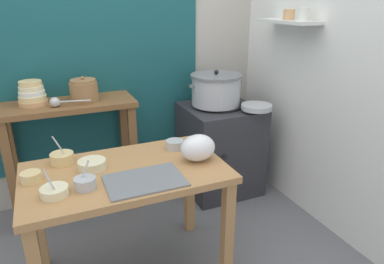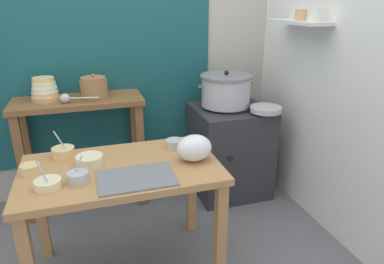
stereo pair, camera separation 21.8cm
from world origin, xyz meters
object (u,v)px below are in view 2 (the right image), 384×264
at_px(prep_bowl_3, 63,152).
at_px(clay_pot, 94,88).
at_px(ladle, 67,98).
at_px(prep_bowl_2, 78,177).
at_px(serving_tray, 136,178).
at_px(prep_table, 123,184).
at_px(bowl_stack_enamel, 45,90).
at_px(prep_bowl_1, 48,183).
at_px(plastic_bag, 194,148).
at_px(prep_bowl_5, 174,143).
at_px(prep_bowl_4, 30,169).
at_px(back_shelf_table, 81,127).
at_px(wide_pan, 266,109).
at_px(stove_block, 229,149).
at_px(prep_bowl_0, 89,160).
at_px(steamer_pot, 226,90).

bearing_deg(prep_bowl_3, clay_pot, 70.65).
height_order(ladle, prep_bowl_2, ladle).
height_order(ladle, serving_tray, ladle).
bearing_deg(prep_table, prep_bowl_3, 143.81).
height_order(bowl_stack_enamel, prep_bowl_2, bowl_stack_enamel).
xyz_separation_m(ladle, prep_bowl_1, (-0.09, -0.92, -0.19)).
height_order(ladle, prep_bowl_1, ladle).
height_order(ladle, plastic_bag, ladle).
height_order(serving_tray, prep_bowl_5, prep_bowl_5).
bearing_deg(prep_bowl_4, ladle, 75.27).
relative_size(prep_table, prep_bowl_1, 7.37).
height_order(back_shelf_table, prep_bowl_5, back_shelf_table).
distance_m(wide_pan, prep_bowl_3, 1.52).
xyz_separation_m(stove_block, prep_bowl_5, (-0.63, -0.58, 0.37)).
relative_size(prep_table, plastic_bag, 5.34).
bearing_deg(stove_block, prep_bowl_0, -149.99).
relative_size(stove_block, prep_bowl_0, 5.15).
distance_m(ladle, plastic_bag, 1.10).
relative_size(wide_pan, prep_bowl_3, 1.38).
xyz_separation_m(prep_table, back_shelf_table, (-0.21, 0.88, 0.07)).
relative_size(prep_bowl_2, prep_bowl_5, 1.26).
xyz_separation_m(steamer_pot, wide_pan, (0.23, -0.26, -0.11)).
bearing_deg(prep_bowl_3, plastic_bag, -20.60).
bearing_deg(bowl_stack_enamel, prep_bowl_2, -78.80).
distance_m(serving_tray, prep_bowl_0, 0.34).
height_order(stove_block, prep_bowl_0, stove_block).
relative_size(prep_bowl_2, prep_bowl_3, 0.78).
bearing_deg(bowl_stack_enamel, prep_bowl_5, -43.42).
bearing_deg(steamer_pot, prep_bowl_2, -142.98).
xyz_separation_m(bowl_stack_enamel, prep_bowl_4, (-0.04, -0.86, -0.23)).
relative_size(clay_pot, ladle, 0.74).
height_order(back_shelf_table, wide_pan, back_shelf_table).
distance_m(prep_table, prep_bowl_2, 0.30).
height_order(steamer_pot, ladle, steamer_pot).
height_order(wide_pan, prep_bowl_3, prep_bowl_3).
relative_size(steamer_pot, prep_bowl_0, 3.10).
distance_m(prep_table, ladle, 0.90).
height_order(stove_block, bowl_stack_enamel, bowl_stack_enamel).
bearing_deg(prep_bowl_0, prep_bowl_2, -107.29).
relative_size(prep_table, prep_bowl_2, 7.92).
height_order(prep_bowl_0, prep_bowl_3, prep_bowl_3).
bearing_deg(plastic_bag, clay_pot, 118.56).
xyz_separation_m(prep_table, prep_bowl_3, (-0.31, 0.23, 0.14)).
xyz_separation_m(ladle, prep_bowl_4, (-0.19, -0.73, -0.19)).
height_order(plastic_bag, prep_bowl_3, prep_bowl_3).
bearing_deg(plastic_bag, ladle, 130.20).
distance_m(back_shelf_table, prep_bowl_3, 0.66).
xyz_separation_m(prep_bowl_1, prep_bowl_3, (0.06, 0.36, 0.01)).
height_order(stove_block, prep_bowl_1, prep_bowl_1).
distance_m(back_shelf_table, serving_tray, 1.08).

